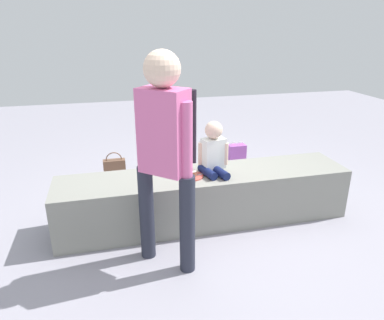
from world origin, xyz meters
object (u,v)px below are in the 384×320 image
(adult_standing, at_px, (164,145))
(cake_plate, at_px, (191,174))
(handbag_brown_canvas, at_px, (115,169))
(handbag_black_leather, at_px, (274,178))
(child_seated, at_px, (213,151))
(water_bottle_near_gift, at_px, (238,178))
(gift_bag, at_px, (237,155))
(cake_box_white, at_px, (167,196))

(adult_standing, height_order, cake_plate, adult_standing)
(adult_standing, bearing_deg, handbag_brown_canvas, 100.76)
(adult_standing, height_order, handbag_black_leather, adult_standing)
(child_seated, bearing_deg, adult_standing, -133.25)
(cake_plate, xyz_separation_m, water_bottle_near_gift, (0.73, 0.68, -0.41))
(handbag_black_leather, bearing_deg, child_seated, -149.45)
(cake_plate, bearing_deg, gift_bag, 54.21)
(gift_bag, bearing_deg, child_seated, -119.95)
(cake_box_white, bearing_deg, child_seated, -51.04)
(handbag_black_leather, bearing_deg, adult_standing, -142.55)
(handbag_black_leather, bearing_deg, handbag_brown_canvas, 160.60)
(child_seated, distance_m, handbag_black_leather, 1.23)
(adult_standing, relative_size, water_bottle_near_gift, 7.41)
(gift_bag, bearing_deg, cake_plate, -125.79)
(cake_box_white, bearing_deg, handbag_brown_canvas, 125.27)
(cake_box_white, height_order, handbag_brown_canvas, handbag_brown_canvas)
(adult_standing, distance_m, handbag_black_leather, 2.05)
(cake_plate, height_order, handbag_black_leather, cake_plate)
(handbag_black_leather, bearing_deg, water_bottle_near_gift, 169.81)
(gift_bag, bearing_deg, cake_box_white, -143.54)
(cake_box_white, bearing_deg, adult_standing, -100.01)
(gift_bag, height_order, handbag_black_leather, gift_bag)
(water_bottle_near_gift, bearing_deg, cake_plate, -136.95)
(child_seated, relative_size, cake_box_white, 1.79)
(child_seated, height_order, handbag_black_leather, child_seated)
(cake_plate, relative_size, cake_box_white, 0.83)
(gift_bag, xyz_separation_m, cake_box_white, (-1.09, -0.80, -0.08))
(adult_standing, bearing_deg, cake_plate, 58.28)
(child_seated, distance_m, handbag_brown_canvas, 1.58)
(adult_standing, relative_size, gift_bag, 4.85)
(gift_bag, relative_size, water_bottle_near_gift, 1.53)
(water_bottle_near_gift, bearing_deg, gift_bag, 70.88)
(adult_standing, height_order, gift_bag, adult_standing)
(child_seated, height_order, gift_bag, child_seated)
(child_seated, xyz_separation_m, handbag_black_leather, (0.92, 0.55, -0.60))
(gift_bag, relative_size, cake_box_white, 1.25)
(water_bottle_near_gift, bearing_deg, handbag_brown_canvas, 157.97)
(water_bottle_near_gift, distance_m, cake_box_white, 0.89)
(cake_plate, distance_m, gift_bag, 1.66)
(water_bottle_near_gift, bearing_deg, child_seated, -128.99)
(cake_box_white, bearing_deg, handbag_black_leather, 4.21)
(water_bottle_near_gift, distance_m, handbag_brown_canvas, 1.49)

